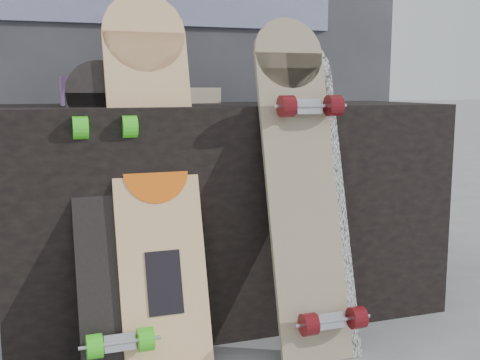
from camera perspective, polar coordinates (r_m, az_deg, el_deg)
name	(u,v)px	position (r m, az deg, el deg)	size (l,w,h in m)	color
vendor_table	(225,210)	(2.29, -1.46, -2.84)	(1.60, 0.60, 0.80)	black
booth	(171,38)	(3.07, -6.51, 13.24)	(2.40, 0.22, 2.20)	#323238
merch_box_purple	(87,91)	(2.21, -14.30, 8.20)	(0.18, 0.12, 0.10)	#59346A
merch_box_small	(306,88)	(2.39, 6.28, 8.69)	(0.14, 0.14, 0.12)	#59346A
merch_box_flat	(191,95)	(2.40, -4.70, 8.00)	(0.22, 0.10, 0.06)	#D1B78C
longboard_geisha	(155,166)	(1.91, -8.11, 1.34)	(0.27, 0.37, 1.17)	beige
longboard_celtic	(300,175)	(1.97, 5.72, 0.51)	(0.24, 0.31, 1.09)	beige
longboard_cascadia	(312,190)	(1.97, 6.88, -0.92)	(0.24, 0.36, 1.03)	white
skateboard_dark	(109,212)	(1.87, -12.32, -2.96)	(0.22, 0.36, 0.95)	black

